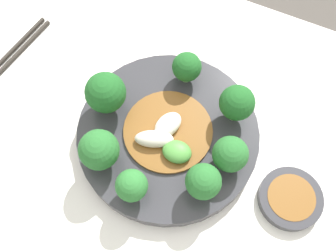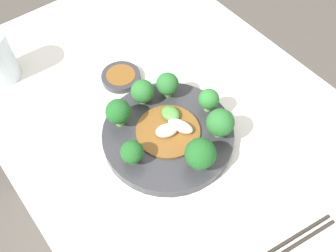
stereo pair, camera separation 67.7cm
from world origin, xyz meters
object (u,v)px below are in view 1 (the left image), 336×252
Objects in this scene: plate at (168,135)px; broccoli_east at (106,93)px; broccoli_southwest at (237,103)px; stirfry_center at (167,134)px; broccoli_northwest at (203,182)px; broccoli_south at (187,67)px; broccoli_northeast at (99,150)px; broccoli_west at (230,154)px; broccoli_north at (132,186)px; sauce_dish at (290,198)px.

broccoli_east is (0.10, -0.00, 0.05)m from plate.
stirfry_center is at bearing 44.11° from broccoli_southwest.
broccoli_northwest is 0.46× the size of stirfry_center.
broccoli_south is 0.09m from broccoli_southwest.
broccoli_northeast is 0.92× the size of broccoli_east.
broccoli_northeast and broccoli_southwest have the same top height.
broccoli_west is (-0.10, 0.01, 0.04)m from plate.
broccoli_northwest is 0.19m from broccoli_east.
broccoli_north is at bearing 92.28° from broccoli_south.
broccoli_northeast is 0.09m from broccoli_east.
stirfry_center is at bearing 98.17° from broccoli_south.
broccoli_southwest is at bearing -159.81° from broccoli_east.
stirfry_center is at bearing 175.17° from broccoli_east.
broccoli_south is 0.24m from sauce_dish.
broccoli_south is (-0.05, -0.17, -0.01)m from broccoli_northeast.
plate is at bearing -4.37° from broccoli_west.
broccoli_southwest reaches higher than broccoli_south.
broccoli_northeast is (0.07, 0.08, 0.05)m from plate.
sauce_dish is (-0.20, -0.09, -0.05)m from broccoli_north.
broccoli_southwest is at bearing -135.00° from broccoli_northeast.
broccoli_west reaches higher than broccoli_north.
broccoli_west is 0.05m from broccoli_northwest.
broccoli_northwest is 0.10m from stirfry_center.
broccoli_east is at bearing -4.83° from stirfry_center.
stirfry_center is 1.46× the size of sauce_dish.
broccoli_southwest is (0.00, -0.12, 0.00)m from broccoli_northwest.
broccoli_northeast is 0.74× the size of sauce_dish.
broccoli_northwest is at bearing -152.44° from broccoli_north.
broccoli_east is (0.09, 0.09, 0.01)m from broccoli_south.
broccoli_southwest is 0.15m from sauce_dish.
plate is 0.02m from stirfry_center.
broccoli_east is (0.18, -0.06, 0.01)m from broccoli_northwest.
broccoli_north is at bearing 85.85° from stirfry_center.
broccoli_north is 0.14m from broccoli_east.
broccoli_north is 0.19m from broccoli_southwest.
plate is at bearing 97.73° from broccoli_south.
broccoli_north is 0.91× the size of broccoli_northwest.
broccoli_north reaches higher than plate.
broccoli_east is at bearing -2.40° from broccoli_west.
sauce_dish is at bearing 176.98° from broccoli_east.
broccoli_north is at bearing 23.44° from sauce_dish.
broccoli_north is at bearing 43.19° from broccoli_west.
broccoli_north is 0.83× the size of broccoli_southwest.
broccoli_west reaches higher than stirfry_center.
broccoli_northwest reaches higher than stirfry_center.
broccoli_northwest is (-0.14, -0.02, -0.00)m from broccoli_northeast.
sauce_dish is (-0.12, 0.08, -0.05)m from broccoli_southwest.
broccoli_northeast is at bearing -21.76° from broccoli_north.
broccoli_north is (0.01, 0.10, 0.04)m from plate.
broccoli_south is 0.42× the size of stirfry_center.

